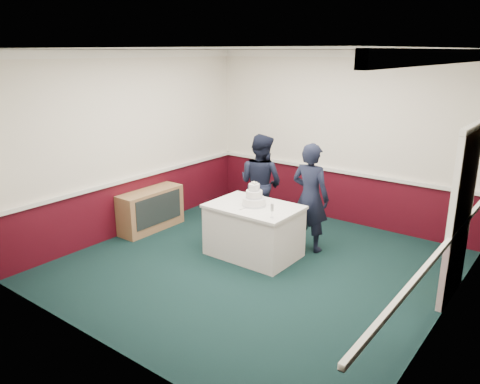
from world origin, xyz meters
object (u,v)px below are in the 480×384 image
Objects in this scene: sideboard at (151,210)px; wedding_cake at (254,198)px; cake_knife at (244,208)px; champagne_flute at (272,208)px; cake_table at (254,230)px; person_man at (261,183)px; person_woman at (310,197)px.

wedding_cake is at bearing 5.38° from sideboard.
cake_knife is at bearing -98.53° from wedding_cake.
cake_knife is 1.07× the size of champagne_flute.
sideboard is 2.05m from cake_table.
champagne_flute is at bearing -29.25° from cake_table.
person_man reaches higher than cake_table.
person_woman is (0.55, 0.70, -0.06)m from wedding_cake.
cake_table is 0.44m from cake_knife.
person_woman reaches higher than cake_knife.
sideboard is at bearing -172.47° from cake_knife.
sideboard is at bearing 38.29° from person_man.
person_woman is (0.05, 0.98, -0.09)m from champagne_flute.
cake_table is 0.78× the size of person_woman.
wedding_cake reaches higher than champagne_flute.
champagne_flute is 1.58m from person_man.
person_woman reaches higher than cake_table.
person_woman reaches higher than champagne_flute.
sideboard is 2.06m from cake_knife.
person_woman is (2.58, 0.89, 0.49)m from sideboard.
champagne_flute is (0.50, -0.28, 0.53)m from cake_table.
cake_table is at bearing 5.38° from sideboard.
sideboard is at bearing -174.62° from cake_table.
sideboard is at bearing 19.90° from person_woman.
person_woman is at bearing 170.55° from person_man.
cake_table is 1.14m from person_man.
wedding_cake is 1.06m from person_man.
person_man is (-0.49, 1.12, 0.04)m from cake_knife.
champagne_flute reaches higher than sideboard.
sideboard is 0.71× the size of person_woman.
person_woman is (0.58, 0.90, 0.05)m from cake_knife.
person_woman reaches higher than wedding_cake.
person_man is (1.52, 1.11, 0.49)m from sideboard.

